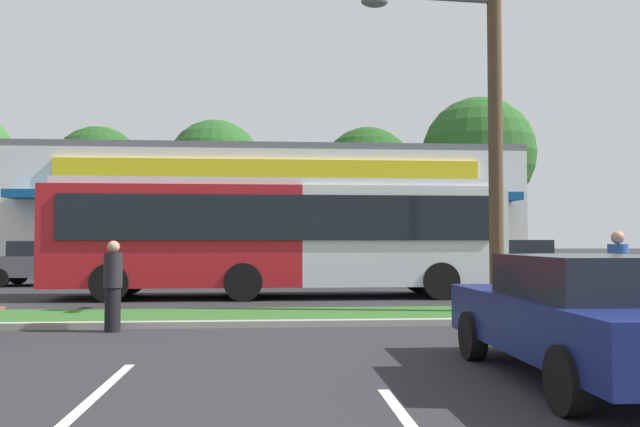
% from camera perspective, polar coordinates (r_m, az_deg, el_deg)
% --- Properties ---
extents(grass_median, '(56.00, 2.20, 0.12)m').
position_cam_1_polar(grass_median, '(13.83, 6.61, -8.66)').
color(grass_median, '#2D5B23').
rests_on(grass_median, ground_plane).
extents(curb_lip, '(56.00, 0.24, 0.12)m').
position_cam_1_polar(curb_lip, '(12.64, 7.68, -9.25)').
color(curb_lip, '#99968C').
rests_on(curb_lip, ground_plane).
extents(parking_stripe_0, '(0.12, 4.80, 0.01)m').
position_cam_1_polar(parking_stripe_0, '(6.74, -20.29, -15.83)').
color(parking_stripe_0, silver).
rests_on(parking_stripe_0, ground_plane).
extents(storefront_building, '(23.60, 11.61, 6.00)m').
position_cam_1_polar(storefront_building, '(34.66, -4.32, 0.05)').
color(storefront_building, silver).
rests_on(storefront_building, ground_plane).
extents(tree_left, '(5.66, 5.66, 8.70)m').
position_cam_1_polar(tree_left, '(43.84, -18.55, 3.41)').
color(tree_left, '#473323').
rests_on(tree_left, ground_plane).
extents(tree_mid_left, '(6.48, 6.48, 9.77)m').
position_cam_1_polar(tree_mid_left, '(45.78, -9.03, 3.91)').
color(tree_mid_left, '#473323').
rests_on(tree_mid_left, ground_plane).
extents(tree_mid, '(6.25, 6.25, 9.18)m').
position_cam_1_polar(tree_mid, '(44.78, 4.12, 3.42)').
color(tree_mid, '#473323').
rests_on(tree_mid, ground_plane).
extents(tree_mid_right, '(7.51, 7.51, 11.10)m').
position_cam_1_polar(tree_mid_right, '(45.61, 13.48, 5.01)').
color(tree_mid_right, '#473323').
rests_on(tree_mid_right, ground_plane).
extents(utility_pole, '(3.04, 2.40, 9.23)m').
position_cam_1_polar(utility_pole, '(14.64, 14.23, 11.03)').
color(utility_pole, '#4C3826').
rests_on(utility_pole, ground_plane).
extents(city_bus, '(12.43, 2.76, 3.25)m').
position_cam_1_polar(city_bus, '(18.58, -3.63, -1.76)').
color(city_bus, '#AD191E').
rests_on(city_bus, ground_plane).
extents(car_0, '(4.29, 1.86, 1.55)m').
position_cam_1_polar(car_0, '(24.25, 2.41, -4.20)').
color(car_0, navy).
rests_on(car_0, ground_plane).
extents(car_2, '(4.69, 1.89, 1.56)m').
position_cam_1_polar(car_2, '(25.13, -22.14, -3.95)').
color(car_2, '#515459').
rests_on(car_2, ground_plane).
extents(car_4, '(4.34, 1.86, 1.60)m').
position_cam_1_polar(car_4, '(26.44, 16.57, -3.89)').
color(car_4, '#0C3F1E').
rests_on(car_4, ground_plane).
extents(car_5, '(1.89, 4.57, 1.43)m').
position_cam_1_polar(car_5, '(8.13, 21.80, -8.19)').
color(car_5, navy).
rests_on(car_5, ground_plane).
extents(pedestrian_near_bench, '(0.32, 0.32, 1.58)m').
position_cam_1_polar(pedestrian_near_bench, '(12.18, -17.37, -5.95)').
color(pedestrian_near_bench, black).
rests_on(pedestrian_near_bench, ground_plane).
extents(pedestrian_by_pole, '(0.35, 0.35, 1.76)m').
position_cam_1_polar(pedestrian_by_pole, '(13.08, 24.26, -5.21)').
color(pedestrian_by_pole, '#726651').
rests_on(pedestrian_by_pole, ground_plane).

